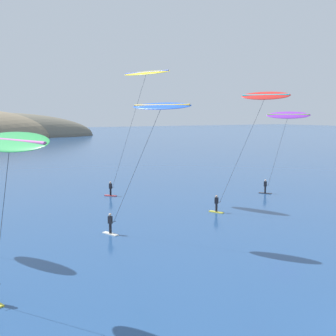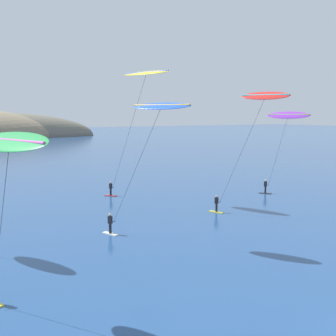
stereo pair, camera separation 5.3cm
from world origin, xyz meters
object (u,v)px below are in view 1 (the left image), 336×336
Objects in this scene: kitesurfer_green at (9,152)px; kitesurfer_red at (260,108)px; kitesurfer_yellow at (143,82)px; kitesurfer_blue at (156,118)px; kitesurfer_purple at (286,122)px.

kitesurfer_green is 25.35m from kitesurfer_red.
kitesurfer_red is at bearing -63.23° from kitesurfer_yellow.
kitesurfer_red is at bearing 9.71° from kitesurfer_blue.
kitesurfer_yellow is (6.24, 13.58, 3.69)m from kitesurfer_blue.
kitesurfer_green is at bearing -158.95° from kitesurfer_red.
kitesurfer_purple is (22.20, 8.38, -0.58)m from kitesurfer_blue.
kitesurfer_blue is 12.25m from kitesurfer_red.
kitesurfer_yellow reaches higher than kitesurfer_red.
kitesurfer_green is at bearing -130.77° from kitesurfer_yellow.
kitesurfer_purple is 17.33m from kitesurfer_yellow.
kitesurfer_yellow reaches higher than kitesurfer_purple.
kitesurfer_red is (12.05, 2.06, 0.88)m from kitesurfer_blue.
kitesurfer_red reaches higher than kitesurfer_green.
kitesurfer_blue is at bearing -159.32° from kitesurfer_purple.
kitesurfer_yellow is at bearing 116.77° from kitesurfer_red.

